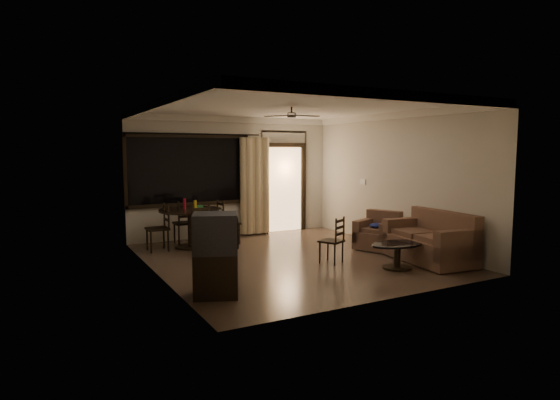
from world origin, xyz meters
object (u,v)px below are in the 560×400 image
dining_chair_south (205,240)px  armchair (379,234)px  dining_chair_west (158,237)px  coffee_table (397,252)px  side_chair (332,249)px  tv_cabinet (216,255)px  dining_chair_north (185,231)px  sofa (432,242)px  dining_chair_east (228,231)px  dining_table (191,217)px

dining_chair_south → armchair: (3.34, -1.11, 0.01)m
dining_chair_west → dining_chair_south: 1.09m
coffee_table → side_chair: bearing=131.6°
tv_cabinet → side_chair: size_ratio=1.38×
dining_chair_north → sofa: size_ratio=0.54×
dining_chair_west → tv_cabinet: (-0.01, -3.33, 0.30)m
dining_chair_south → armchair: dining_chair_south is taller
armchair → side_chair: (-1.53, -0.55, -0.06)m
dining_chair_west → armchair: bearing=63.8°
sofa → side_chair: 1.83m
dining_chair_west → dining_chair_east: same height
dining_chair_south → side_chair: size_ratio=1.13×
dining_chair_north → dining_table: bearing=90.3°
dining_table → dining_chair_west: 0.77m
dining_table → sofa: size_ratio=0.73×
dining_chair_east → dining_chair_north: bearing=61.9°
dining_chair_east → side_chair: (0.97, -2.52, -0.03)m
dining_table → dining_chair_north: 0.57m
dining_table → dining_chair_east: 0.91m
tv_cabinet → coffee_table: 3.27m
dining_table → dining_chair_west: bearing=-179.8°
dining_chair_south → tv_cabinet: size_ratio=0.82×
dining_chair_east → armchair: size_ratio=0.97×
dining_chair_west → dining_chair_south: size_ratio=1.00×
dining_chair_west → side_chair: (2.49, -2.51, -0.03)m
coffee_table → dining_chair_north: bearing=123.9°
dining_table → dining_chair_south: bearing=-90.0°
sofa → dining_chair_south: bearing=152.0°
tv_cabinet → side_chair: (2.50, 0.81, -0.33)m
armchair → side_chair: bearing=177.5°
dining_chair_south → dining_chair_north: size_ratio=1.00×
sofa → side_chair: size_ratio=2.11×
side_chair → dining_chair_north: bearing=-86.0°
sofa → side_chair: bearing=162.4°
dining_chair_west → dining_chair_south: bearing=38.5°
dining_chair_south → armchair: size_ratio=0.97×
dining_chair_south → tv_cabinet: (-0.69, -2.47, 0.27)m
dining_chair_east → sofa: size_ratio=0.54×
dining_chair_east → dining_chair_south: bearing=135.7°
dining_table → tv_cabinet: (-0.69, -3.33, -0.06)m
side_chair → dining_chair_south: bearing=-69.9°
dining_chair_south → dining_chair_west: bearing=128.5°
side_chair → tv_cabinet: bearing=-9.4°
dining_table → sofa: (3.47, -3.28, -0.28)m
tv_cabinet → armchair: tv_cabinet is taller
armchair → tv_cabinet: bearing=176.4°
dining_chair_west → tv_cabinet: bearing=-0.3°
dining_chair_west → sofa: 5.29m
armchair → coffee_table: size_ratio=0.98×
tv_cabinet → side_chair: bearing=39.7°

